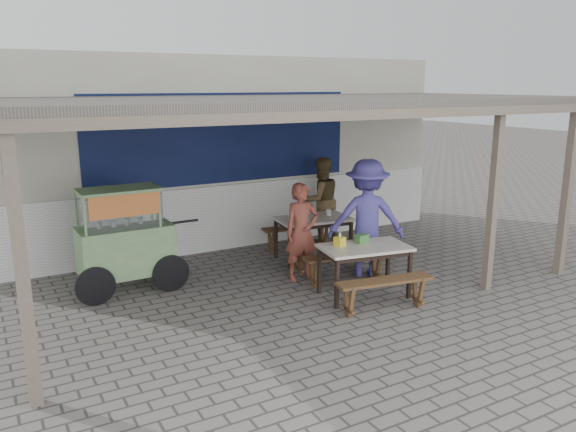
{
  "coord_description": "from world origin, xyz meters",
  "views": [
    {
      "loc": [
        -4.16,
        -6.4,
        3.0
      ],
      "look_at": [
        -0.06,
        0.9,
        1.03
      ],
      "focal_mm": 35.0,
      "sensor_mm": 36.0,
      "label": 1
    }
  ],
  "objects_px": {
    "table_right": "(365,252)",
    "patron_right_table": "(367,218)",
    "table_left": "(313,222)",
    "bench_right_street": "(384,288)",
    "bench_left_street": "(330,251)",
    "bench_left_wall": "(298,232)",
    "bench_right_wall": "(346,262)",
    "condiment_jar": "(329,212)",
    "donation_box": "(362,239)",
    "patron_wall_side": "(321,200)",
    "vendor_cart": "(124,236)",
    "tissue_box": "(340,241)",
    "patron_street_side": "(302,232)",
    "condiment_bowl": "(294,217)"
  },
  "relations": [
    {
      "from": "vendor_cart",
      "to": "patron_street_side",
      "type": "bearing_deg",
      "value": -19.53
    },
    {
      "from": "tissue_box",
      "to": "table_right",
      "type": "bearing_deg",
      "value": -31.97
    },
    {
      "from": "table_right",
      "to": "bench_right_wall",
      "type": "height_order",
      "value": "table_right"
    },
    {
      "from": "vendor_cart",
      "to": "tissue_box",
      "type": "height_order",
      "value": "vendor_cart"
    },
    {
      "from": "bench_right_wall",
      "to": "patron_right_table",
      "type": "relative_size",
      "value": 0.74
    },
    {
      "from": "table_right",
      "to": "vendor_cart",
      "type": "relative_size",
      "value": 0.7
    },
    {
      "from": "donation_box",
      "to": "condiment_jar",
      "type": "height_order",
      "value": "donation_box"
    },
    {
      "from": "table_right",
      "to": "condiment_bowl",
      "type": "relative_size",
      "value": 7.05
    },
    {
      "from": "tissue_box",
      "to": "donation_box",
      "type": "xyz_separation_m",
      "value": [
        0.37,
        -0.02,
        -0.0
      ]
    },
    {
      "from": "bench_right_street",
      "to": "patron_street_side",
      "type": "height_order",
      "value": "patron_street_side"
    },
    {
      "from": "table_right",
      "to": "patron_right_table",
      "type": "xyz_separation_m",
      "value": [
        0.61,
        0.77,
        0.26
      ]
    },
    {
      "from": "bench_left_wall",
      "to": "bench_right_wall",
      "type": "xyz_separation_m",
      "value": [
        -0.26,
        -1.89,
        -0.0
      ]
    },
    {
      "from": "bench_left_street",
      "to": "bench_right_street",
      "type": "relative_size",
      "value": 1.01
    },
    {
      "from": "donation_box",
      "to": "bench_right_street",
      "type": "bearing_deg",
      "value": -102.45
    },
    {
      "from": "condiment_jar",
      "to": "patron_wall_side",
      "type": "bearing_deg",
      "value": 65.48
    },
    {
      "from": "patron_right_table",
      "to": "tissue_box",
      "type": "relative_size",
      "value": 14.33
    },
    {
      "from": "condiment_bowl",
      "to": "bench_left_wall",
      "type": "bearing_deg",
      "value": 52.58
    },
    {
      "from": "patron_wall_side",
      "to": "patron_right_table",
      "type": "relative_size",
      "value": 0.88
    },
    {
      "from": "vendor_cart",
      "to": "condiment_jar",
      "type": "height_order",
      "value": "vendor_cart"
    },
    {
      "from": "vendor_cart",
      "to": "condiment_bowl",
      "type": "relative_size",
      "value": 10.11
    },
    {
      "from": "table_left",
      "to": "bench_right_street",
      "type": "distance_m",
      "value": 2.48
    },
    {
      "from": "patron_right_table",
      "to": "condiment_bowl",
      "type": "distance_m",
      "value": 1.37
    },
    {
      "from": "table_left",
      "to": "vendor_cart",
      "type": "height_order",
      "value": "vendor_cart"
    },
    {
      "from": "bench_left_street",
      "to": "bench_left_wall",
      "type": "xyz_separation_m",
      "value": [
        0.15,
        1.28,
        0.0
      ]
    },
    {
      "from": "table_left",
      "to": "tissue_box",
      "type": "xyz_separation_m",
      "value": [
        -0.58,
        -1.65,
        0.14
      ]
    },
    {
      "from": "bench_left_wall",
      "to": "donation_box",
      "type": "height_order",
      "value": "donation_box"
    },
    {
      "from": "bench_left_wall",
      "to": "tissue_box",
      "type": "distance_m",
      "value": 2.44
    },
    {
      "from": "table_right",
      "to": "condiment_jar",
      "type": "distance_m",
      "value": 1.99
    },
    {
      "from": "donation_box",
      "to": "condiment_bowl",
      "type": "height_order",
      "value": "donation_box"
    },
    {
      "from": "table_right",
      "to": "table_left",
      "type": "bearing_deg",
      "value": 90.94
    },
    {
      "from": "patron_street_side",
      "to": "condiment_jar",
      "type": "relative_size",
      "value": 14.92
    },
    {
      "from": "bench_right_wall",
      "to": "bench_left_street",
      "type": "bearing_deg",
      "value": 89.85
    },
    {
      "from": "patron_street_side",
      "to": "patron_wall_side",
      "type": "height_order",
      "value": "patron_wall_side"
    },
    {
      "from": "patron_right_table",
      "to": "condiment_bowl",
      "type": "bearing_deg",
      "value": -30.92
    },
    {
      "from": "donation_box",
      "to": "condiment_jar",
      "type": "relative_size",
      "value": 1.82
    },
    {
      "from": "table_right",
      "to": "condiment_jar",
      "type": "height_order",
      "value": "condiment_jar"
    },
    {
      "from": "patron_right_table",
      "to": "vendor_cart",
      "type": "bearing_deg",
      "value": 12.87
    },
    {
      "from": "bench_left_wall",
      "to": "patron_right_table",
      "type": "distance_m",
      "value": 1.83
    },
    {
      "from": "tissue_box",
      "to": "bench_left_street",
      "type": "bearing_deg",
      "value": 63.29
    },
    {
      "from": "vendor_cart",
      "to": "patron_wall_side",
      "type": "bearing_deg",
      "value": 11.18
    },
    {
      "from": "table_left",
      "to": "patron_right_table",
      "type": "relative_size",
      "value": 0.72
    },
    {
      "from": "table_right",
      "to": "donation_box",
      "type": "xyz_separation_m",
      "value": [
        0.07,
        0.17,
        0.14
      ]
    },
    {
      "from": "table_right",
      "to": "patron_wall_side",
      "type": "relative_size",
      "value": 0.83
    },
    {
      "from": "condiment_bowl",
      "to": "patron_wall_side",
      "type": "bearing_deg",
      "value": 36.96
    },
    {
      "from": "bench_left_wall",
      "to": "table_right",
      "type": "distance_m",
      "value": 2.53
    },
    {
      "from": "condiment_jar",
      "to": "patron_right_table",
      "type": "bearing_deg",
      "value": -90.77
    },
    {
      "from": "table_left",
      "to": "patron_right_table",
      "type": "height_order",
      "value": "patron_right_table"
    },
    {
      "from": "bench_right_wall",
      "to": "condiment_bowl",
      "type": "distance_m",
      "value": 1.45
    },
    {
      "from": "tissue_box",
      "to": "bench_left_wall",
      "type": "bearing_deg",
      "value": 73.96
    },
    {
      "from": "bench_right_wall",
      "to": "condiment_jar",
      "type": "xyz_separation_m",
      "value": [
        0.52,
        1.29,
        0.47
      ]
    }
  ]
}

